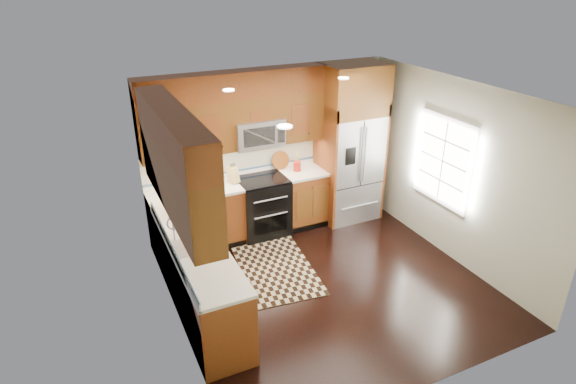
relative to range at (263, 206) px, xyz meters
name	(u,v)px	position (x,y,z in m)	size (l,w,h in m)	color
ground	(327,283)	(0.25, -1.67, -0.47)	(4.00, 4.00, 0.00)	black
wall_back	(268,149)	(0.25, 0.33, 0.83)	(4.00, 0.02, 2.60)	#B6BDAA
wall_left	(171,232)	(-1.75, -1.67, 0.83)	(0.02, 4.00, 2.60)	#B6BDAA
wall_right	(453,172)	(2.25, -1.67, 0.83)	(0.02, 4.00, 2.60)	#B6BDAA
window	(443,161)	(2.23, -1.47, 0.93)	(0.04, 1.10, 1.30)	white
base_cabinets	(219,244)	(-0.98, -0.77, -0.02)	(2.85, 3.00, 0.90)	brown
countertop	(224,208)	(-0.84, -0.65, 0.45)	(2.86, 3.01, 0.04)	white
upper_cabinets	(212,130)	(-0.90, -0.58, 1.56)	(2.85, 3.00, 1.15)	brown
range	(263,206)	(0.00, 0.00, 0.00)	(0.76, 0.67, 0.95)	black
microwave	(258,133)	(0.00, 0.13, 1.19)	(0.76, 0.40, 0.42)	#B2B2B7
refrigerator	(350,144)	(1.55, -0.04, 0.83)	(0.98, 0.75, 2.60)	#B2B2B7
sink_faucet	(192,241)	(-1.48, -1.44, 0.52)	(0.54, 0.44, 0.37)	#B2B2B7
rug	(276,268)	(-0.24, -1.04, -0.46)	(0.98, 1.64, 0.01)	black
knife_block	(233,175)	(-0.44, 0.08, 0.60)	(0.16, 0.19, 0.31)	tan
utensil_crock	(297,164)	(0.65, 0.08, 0.59)	(0.15, 0.15, 0.34)	#B11F15
cutting_board	(281,168)	(0.44, 0.27, 0.48)	(0.30, 0.30, 0.02)	brown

